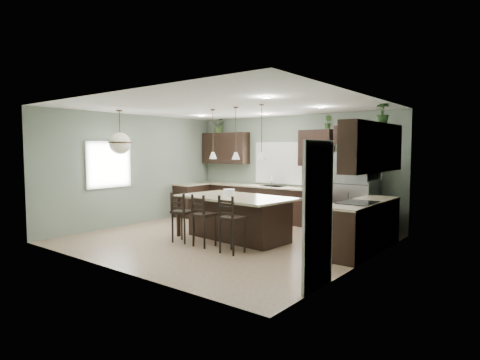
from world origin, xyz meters
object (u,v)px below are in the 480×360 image
object	(u,v)px
refrigerator	(355,193)
serving_dish	(229,192)
kitchen_island	(236,218)
bar_stool_left	(183,217)
plant_back_left	(219,126)
bar_stool_right	(232,224)
bar_stool_center	(204,220)

from	to	relation	value
refrigerator	serving_dish	distance (m)	2.89
kitchen_island	bar_stool_left	xyz separation A→B (m)	(-0.70, -0.86, 0.06)
bar_stool_left	plant_back_left	xyz separation A→B (m)	(-1.86, 3.29, 2.09)
kitchen_island	serving_dish	world-z (taller)	serving_dish
bar_stool_right	serving_dish	bearing A→B (deg)	133.73
refrigerator	bar_stool_left	bearing A→B (deg)	-128.74
serving_dish	bar_stool_right	world-z (taller)	bar_stool_right
kitchen_island	bar_stool_left	world-z (taller)	bar_stool_left
bar_stool_left	plant_back_left	distance (m)	4.32
bar_stool_right	bar_stool_center	bearing A→B (deg)	176.81
kitchen_island	bar_stool_center	world-z (taller)	bar_stool_center
bar_stool_left	bar_stool_right	distance (m)	1.35
bar_stool_center	bar_stool_right	distance (m)	0.77
kitchen_island	refrigerator	bearing A→B (deg)	56.40
plant_back_left	refrigerator	bearing A→B (deg)	-3.47
kitchen_island	serving_dish	bearing A→B (deg)	-180.00
bar_stool_right	bar_stool_left	bearing A→B (deg)	179.24
refrigerator	kitchen_island	distance (m)	2.81
bar_stool_right	plant_back_left	bearing A→B (deg)	135.26
bar_stool_center	plant_back_left	xyz separation A→B (m)	(-2.45, 3.28, 2.08)
kitchen_island	bar_stool_right	distance (m)	1.13
kitchen_island	plant_back_left	xyz separation A→B (m)	(-2.56, 2.43, 2.15)
bar_stool_center	bar_stool_right	bearing A→B (deg)	-2.77
refrigerator	bar_stool_right	size ratio (longest dim) A/B	1.71
bar_stool_center	plant_back_left	size ratio (longest dim) A/B	2.52
serving_dish	bar_stool_center	size ratio (longest dim) A/B	0.23
bar_stool_left	kitchen_island	bearing A→B (deg)	42.21
refrigerator	bar_stool_center	xyz separation A→B (m)	(-1.84, -3.02, -0.40)
serving_dish	refrigerator	bearing A→B (deg)	48.08
bar_stool_right	plant_back_left	size ratio (longest dim) A/B	2.61
bar_stool_center	bar_stool_left	bearing A→B (deg)	-177.17
plant_back_left	bar_stool_center	bearing A→B (deg)	-53.32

